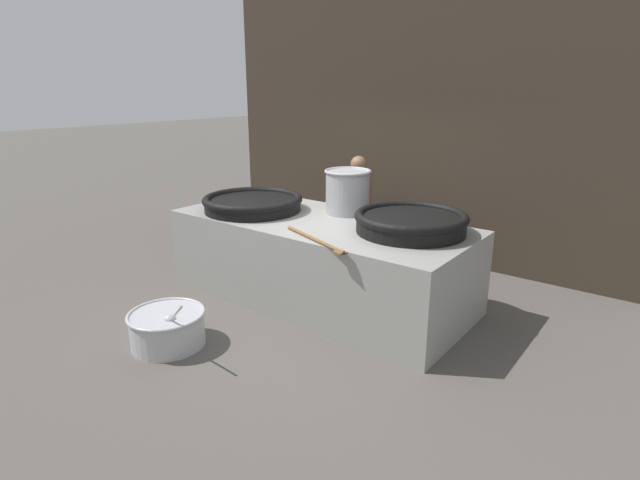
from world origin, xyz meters
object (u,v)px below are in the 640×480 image
at_px(giant_wok_near, 253,203).
at_px(cook, 357,208).
at_px(stock_pot, 348,191).
at_px(giant_wok_far, 411,222).
at_px(prep_bowl_vegetables, 167,327).

relative_size(giant_wok_near, cook, 0.79).
bearing_deg(stock_pot, cook, 114.35).
relative_size(giant_wok_far, prep_bowl_vegetables, 1.27).
height_order(giant_wok_far, stock_pot, stock_pot).
distance_m(giant_wok_near, stock_pot, 1.28).
height_order(giant_wok_near, cook, cook).
height_order(giant_wok_far, cook, cook).
xyz_separation_m(giant_wok_far, prep_bowl_vegetables, (-1.67, -2.18, -0.96)).
relative_size(cook, prep_bowl_vegetables, 1.66).
distance_m(stock_pot, prep_bowl_vegetables, 2.79).
xyz_separation_m(giant_wok_near, cook, (0.74, 1.42, -0.24)).
bearing_deg(cook, prep_bowl_vegetables, 86.01).
xyz_separation_m(giant_wok_near, prep_bowl_vegetables, (0.50, -1.82, -0.94)).
bearing_deg(cook, giant_wok_near, 62.82).
height_order(cook, prep_bowl_vegetables, cook).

